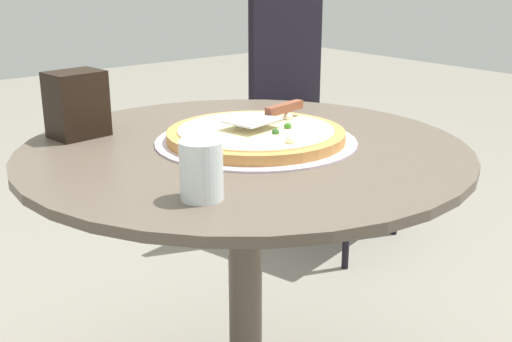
{
  "coord_description": "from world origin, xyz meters",
  "views": [
    {
      "loc": [
        0.75,
        0.96,
        1.03
      ],
      "look_at": [
        -0.03,
        -0.01,
        0.62
      ],
      "focal_mm": 44.99,
      "sensor_mm": 36.0,
      "label": 1
    }
  ],
  "objects": [
    {
      "name": "pizza_server",
      "position": [
        -0.08,
        -0.02,
        0.73
      ],
      "size": [
        0.22,
        0.1,
        0.02
      ],
      "color": "silver",
      "rests_on": "pizza_on_tray"
    },
    {
      "name": "patio_table",
      "position": [
        0.0,
        0.0,
        0.51
      ],
      "size": [
        0.88,
        0.88,
        0.68
      ],
      "color": "brown",
      "rests_on": "ground"
    },
    {
      "name": "napkin_dispenser",
      "position": [
        0.22,
        -0.27,
        0.75
      ],
      "size": [
        0.12,
        0.09,
        0.13
      ],
      "primitive_type": "cube",
      "rotation": [
        0.0,
        0.0,
        0.11
      ],
      "color": "black",
      "rests_on": "patio_table"
    },
    {
      "name": "pizza_on_tray",
      "position": [
        -0.03,
        -0.01,
        0.69
      ],
      "size": [
        0.4,
        0.4,
        0.04
      ],
      "color": "silver",
      "rests_on": "patio_table"
    },
    {
      "name": "drinking_cup",
      "position": [
        0.23,
        0.19,
        0.73
      ],
      "size": [
        0.07,
        0.07,
        0.09
      ],
      "primitive_type": "cylinder",
      "color": "white",
      "rests_on": "patio_table"
    },
    {
      "name": "patio_chair_corner",
      "position": [
        -0.9,
        -0.74,
        0.53
      ],
      "size": [
        0.52,
        0.52,
        0.92
      ],
      "color": "black",
      "rests_on": "ground"
    }
  ]
}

